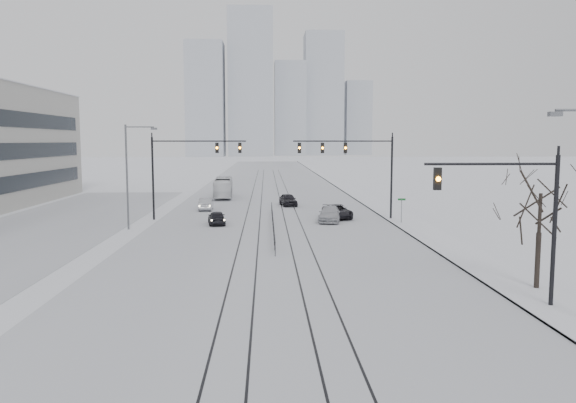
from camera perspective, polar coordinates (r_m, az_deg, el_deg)
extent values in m
plane|color=white|center=(19.99, -0.43, -16.22)|extent=(500.00, 500.00, 0.00)
cube|color=silver|center=(78.85, -1.81, 0.64)|extent=(22.00, 260.00, 0.02)
cube|color=white|center=(80.08, 7.90, 0.72)|extent=(5.00, 260.00, 0.16)
cube|color=gray|center=(79.69, 6.16, 0.70)|extent=(0.10, 260.00, 0.12)
cube|color=silver|center=(57.40, -22.01, -1.89)|extent=(14.00, 60.00, 0.03)
cube|color=black|center=(59.00, -4.19, -1.24)|extent=(0.10, 180.00, 0.01)
cube|color=black|center=(58.97, -2.83, -1.23)|extent=(0.10, 180.00, 0.01)
cube|color=black|center=(58.99, -0.49, -1.22)|extent=(0.10, 180.00, 0.01)
cube|color=black|center=(59.05, 0.86, -1.21)|extent=(0.10, 180.00, 0.01)
cube|color=#A6ACB6|center=(280.73, -8.38, 10.17)|extent=(18.00, 18.00, 55.00)
cube|color=#A6ACB6|center=(287.97, -3.79, 11.82)|extent=(22.00, 22.00, 72.00)
cube|color=#A6ACB6|center=(295.20, 0.21, 9.36)|extent=(16.00, 16.00, 48.00)
cube|color=#A6ACB6|center=(304.99, 3.58, 10.75)|extent=(20.00, 20.00, 64.00)
cube|color=#A6ACB6|center=(314.81, 7.08, 8.38)|extent=(14.00, 14.00, 40.00)
cylinder|color=black|center=(28.01, 25.43, -2.88)|extent=(0.20, 0.20, 7.00)
cylinder|color=black|center=(26.45, 19.97, 3.60)|extent=(6.00, 0.12, 0.12)
cube|color=black|center=(25.68, 14.94, 2.25)|extent=(0.32, 0.24, 1.00)
sphere|color=orange|center=(25.54, 15.04, 2.22)|extent=(0.22, 0.22, 0.22)
cylinder|color=black|center=(54.94, 10.47, 2.30)|extent=(0.20, 0.20, 8.00)
cylinder|color=black|center=(53.98, 5.60, 6.13)|extent=(9.50, 0.12, 0.12)
cube|color=black|center=(53.57, 1.17, 5.46)|extent=(0.32, 0.24, 1.00)
sphere|color=orange|center=(53.43, 1.18, 5.46)|extent=(0.22, 0.22, 0.22)
cube|color=black|center=(53.75, 3.52, 5.45)|extent=(0.32, 0.24, 1.00)
sphere|color=orange|center=(53.61, 3.53, 5.45)|extent=(0.22, 0.22, 0.22)
cube|color=black|center=(54.01, 5.85, 5.44)|extent=(0.32, 0.24, 1.00)
sphere|color=orange|center=(53.88, 5.87, 5.43)|extent=(0.22, 0.22, 0.22)
cylinder|color=black|center=(55.68, -13.56, 2.28)|extent=(0.20, 0.20, 8.00)
cylinder|color=black|center=(54.85, -9.01, 6.08)|extent=(9.00, 0.12, 0.12)
cube|color=black|center=(54.54, -4.91, 5.45)|extent=(0.32, 0.24, 1.00)
sphere|color=orange|center=(54.40, -4.92, 5.45)|extent=(0.22, 0.22, 0.22)
cube|color=black|center=(54.68, -7.23, 5.43)|extent=(0.32, 0.24, 1.00)
sphere|color=orange|center=(54.54, -7.24, 5.43)|extent=(0.22, 0.22, 0.22)
cube|color=#595B60|center=(24.23, 25.50, 8.02)|extent=(0.50, 0.25, 0.18)
cylinder|color=#595B60|center=(50.02, -16.04, 2.36)|extent=(0.16, 0.16, 9.00)
cylinder|color=#595B60|center=(49.66, -14.83, 7.34)|extent=(2.40, 0.10, 0.10)
cube|color=#595B60|center=(49.41, -13.46, 7.21)|extent=(0.50, 0.25, 0.18)
cylinder|color=black|center=(31.34, 24.02, -5.62)|extent=(0.26, 0.26, 3.00)
cylinder|color=black|center=(30.98, 24.20, -1.54)|extent=(0.18, 0.18, 2.50)
cube|color=black|center=(48.94, -1.54, -1.66)|extent=(0.06, 24.00, 0.06)
cube|color=black|center=(48.99, -1.54, -2.12)|extent=(0.06, 24.00, 0.06)
cylinder|color=#595B60|center=(52.37, 11.45, -0.99)|extent=(0.06, 0.06, 2.40)
cube|color=#0C4C19|center=(52.24, 11.48, 0.21)|extent=(0.70, 0.04, 0.18)
imported|color=black|center=(51.64, -7.25, -1.65)|extent=(2.00, 3.89, 1.27)
imported|color=#B3B5BB|center=(62.58, -8.32, -0.26)|extent=(1.53, 4.09, 1.34)
imported|color=black|center=(55.57, 5.05, -1.03)|extent=(2.86, 5.08, 1.34)
imported|color=#B5B7BE|center=(53.24, 4.27, -1.30)|extent=(2.79, 5.15, 1.42)
imported|color=black|center=(66.02, 0.01, 0.17)|extent=(2.30, 4.36, 1.42)
imported|color=white|center=(75.86, -6.59, 1.40)|extent=(2.66, 9.79, 2.71)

